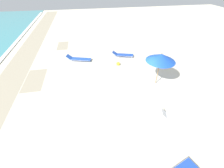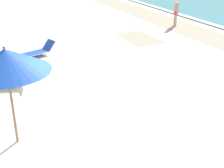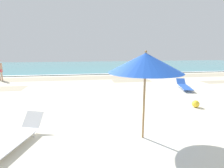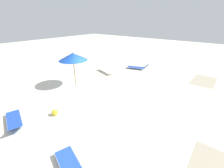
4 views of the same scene
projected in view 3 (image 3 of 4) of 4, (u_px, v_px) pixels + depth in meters
ground_plane at (114, 117)px, 6.92m from camera, size 60.00×60.00×0.16m
ocean_water at (91, 66)px, 26.87m from camera, size 60.00×18.86×0.07m
beach_umbrella at (145, 63)px, 4.73m from camera, size 2.04×2.04×2.53m
sun_lounger_under_umbrella at (14, 138)px, 4.67m from camera, size 1.27×2.34×0.59m
sun_lounger_near_water_right at (184, 86)px, 11.45m from camera, size 1.27×2.40×0.52m
beachgoer_wading_adult at (0, 69)px, 14.32m from camera, size 0.44×0.27×1.76m
beach_ball at (196, 104)px, 7.80m from camera, size 0.32×0.32×0.32m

